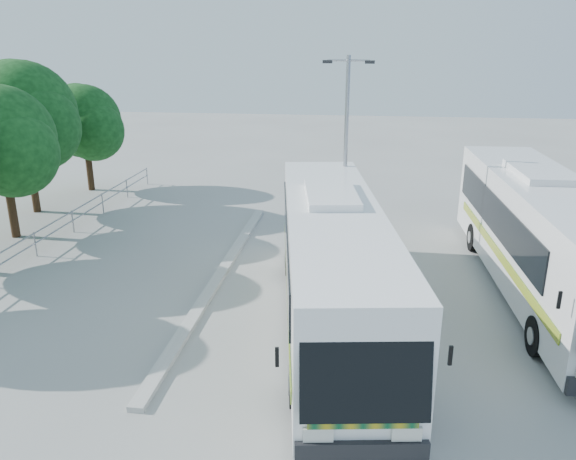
# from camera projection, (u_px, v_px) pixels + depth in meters

# --- Properties ---
(ground) EXTENTS (100.00, 100.00, 0.00)m
(ground) POSITION_uv_depth(u_px,v_px,m) (275.00, 304.00, 18.18)
(ground) COLOR #A5A59F
(ground) RESTS_ON ground
(kerb_divider) EXTENTS (0.40, 16.00, 0.15)m
(kerb_divider) POSITION_uv_depth(u_px,v_px,m) (220.00, 274.00, 20.32)
(kerb_divider) COLOR #B2B2AD
(kerb_divider) RESTS_ON ground
(railing) EXTENTS (0.06, 22.00, 1.00)m
(railing) POSITION_uv_depth(u_px,v_px,m) (48.00, 231.00, 22.94)
(railing) COLOR gray
(railing) RESTS_ON ground
(tree_far_c) EXTENTS (4.97, 4.69, 6.49)m
(tree_far_c) POSITION_uv_depth(u_px,v_px,m) (2.00, 139.00, 23.11)
(tree_far_c) COLOR #382314
(tree_far_c) RESTS_ON ground
(tree_far_d) EXTENTS (5.62, 5.30, 7.33)m
(tree_far_d) POSITION_uv_depth(u_px,v_px,m) (25.00, 114.00, 26.56)
(tree_far_d) COLOR #382314
(tree_far_d) RESTS_ON ground
(tree_far_e) EXTENTS (4.54, 4.28, 5.92)m
(tree_far_e) POSITION_uv_depth(u_px,v_px,m) (85.00, 122.00, 31.00)
(tree_far_e) COLOR #382314
(tree_far_e) RESTS_ON ground
(coach_main) EXTENTS (4.49, 13.24, 3.61)m
(coach_main) POSITION_uv_depth(u_px,v_px,m) (333.00, 261.00, 16.41)
(coach_main) COLOR white
(coach_main) RESTS_ON ground
(coach_adjacent) EXTENTS (3.18, 13.66, 3.77)m
(coach_adjacent) POSITION_uv_depth(u_px,v_px,m) (542.00, 233.00, 18.51)
(coach_adjacent) COLOR silver
(coach_adjacent) RESTS_ON ground
(lamppost) EXTENTS (1.87, 0.40, 7.63)m
(lamppost) POSITION_uv_depth(u_px,v_px,m) (346.00, 150.00, 21.01)
(lamppost) COLOR #92949A
(lamppost) RESTS_ON ground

